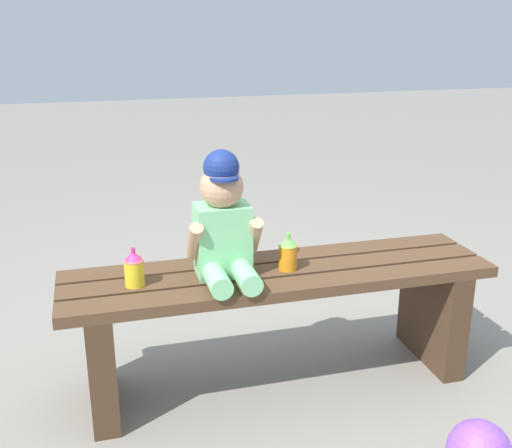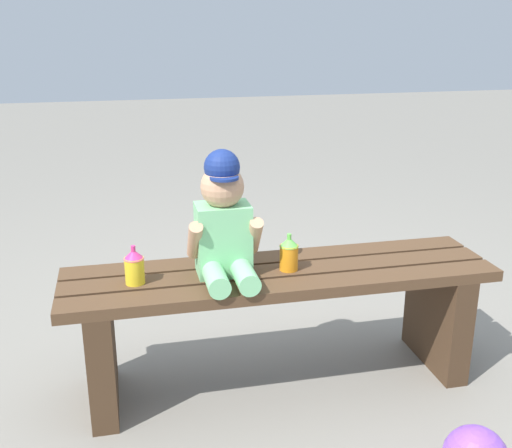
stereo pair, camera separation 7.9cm
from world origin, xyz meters
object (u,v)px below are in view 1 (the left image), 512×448
Objects in this scene: park_bench at (279,307)px; sippy_cup_left at (134,268)px; sippy_cup_right at (288,253)px; child_figure at (224,223)px.

sippy_cup_left is at bearing -179.02° from park_bench.
sippy_cup_left and sippy_cup_right have the same top height.
child_figure is at bearing 179.04° from sippy_cup_right.
park_bench is at bearing 1.38° from child_figure.
sippy_cup_right is at bearing 0.00° from sippy_cup_left.
child_figure is 3.26× the size of sippy_cup_left.
child_figure reaches higher than park_bench.
sippy_cup_right is (0.03, -0.01, 0.20)m from park_bench.
park_bench is at bearing 0.98° from sippy_cup_left.
sippy_cup_right reaches higher than park_bench.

